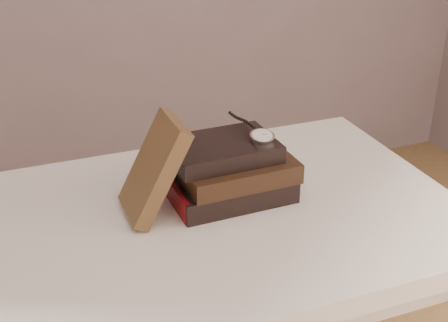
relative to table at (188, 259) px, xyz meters
name	(u,v)px	position (x,y,z in m)	size (l,w,h in m)	color
table	(188,259)	(0.00, 0.00, 0.00)	(1.00, 0.60, 0.75)	white
book_stack	(230,171)	(0.10, 0.04, 0.14)	(0.23, 0.16, 0.11)	black
journal	(154,169)	(-0.05, 0.03, 0.18)	(0.03, 0.12, 0.19)	#412C19
pocket_watch	(260,135)	(0.16, 0.04, 0.21)	(0.05, 0.15, 0.02)	silver
eyeglasses	(176,157)	(0.02, 0.12, 0.15)	(0.09, 0.11, 0.04)	silver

